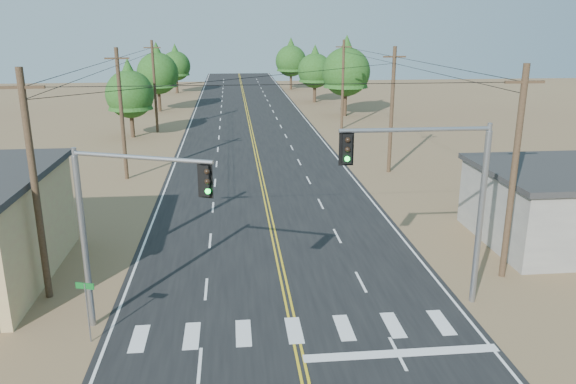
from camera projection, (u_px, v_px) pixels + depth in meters
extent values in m
cube|color=black|center=(262.00, 182.00, 43.10)|extent=(15.00, 200.00, 0.02)
cylinder|color=#4C3826|center=(35.00, 189.00, 23.49)|extent=(0.30, 0.30, 10.00)
cube|color=#4C3826|center=(21.00, 87.00, 22.29)|extent=(1.80, 0.12, 0.12)
cylinder|color=#4C3826|center=(122.00, 115.00, 42.55)|extent=(0.30, 0.30, 10.00)
cube|color=#4C3826|center=(117.00, 58.00, 41.35)|extent=(1.80, 0.12, 0.12)
cylinder|color=#4C3826|center=(155.00, 87.00, 61.61)|extent=(0.30, 0.30, 10.00)
cube|color=#4C3826|center=(152.00, 48.00, 60.41)|extent=(1.80, 0.12, 0.12)
cylinder|color=#4C3826|center=(514.00, 175.00, 25.53)|extent=(0.30, 0.30, 10.00)
cube|color=#4C3826|center=(525.00, 82.00, 24.33)|extent=(1.80, 0.12, 0.12)
cylinder|color=#4C3826|center=(392.00, 111.00, 44.59)|extent=(0.30, 0.30, 10.00)
cube|color=#4C3826|center=(395.00, 57.00, 43.39)|extent=(1.80, 0.12, 0.12)
cylinder|color=#4C3826|center=(343.00, 85.00, 63.66)|extent=(0.30, 0.30, 10.00)
cube|color=#4C3826|center=(344.00, 47.00, 62.45)|extent=(1.80, 0.12, 0.12)
cylinder|color=gray|center=(84.00, 244.00, 21.56)|extent=(0.24, 0.24, 6.99)
cylinder|color=gray|center=(74.00, 156.00, 20.56)|extent=(0.18, 0.18, 0.60)
cylinder|color=gray|center=(141.00, 158.00, 19.82)|extent=(5.16, 2.17, 0.16)
cube|color=black|center=(206.00, 180.00, 19.36)|extent=(0.44, 0.41, 1.10)
sphere|color=black|center=(207.00, 172.00, 19.11)|extent=(0.20, 0.20, 0.20)
sphere|color=black|center=(207.00, 181.00, 19.21)|extent=(0.20, 0.20, 0.20)
sphere|color=#0CE533|center=(208.00, 191.00, 19.31)|extent=(0.20, 0.20, 0.20)
cylinder|color=gray|center=(480.00, 220.00, 23.42)|extent=(0.26, 0.26, 7.52)
cylinder|color=gray|center=(489.00, 131.00, 22.35)|extent=(0.19, 0.19, 0.64)
cylinder|color=gray|center=(415.00, 130.00, 22.04)|extent=(6.08, 0.22, 0.17)
cube|color=black|center=(347.00, 148.00, 22.00)|extent=(0.38, 0.33, 1.18)
sphere|color=black|center=(348.00, 140.00, 21.71)|extent=(0.21, 0.21, 0.21)
sphere|color=black|center=(348.00, 149.00, 21.82)|extent=(0.21, 0.21, 0.21)
sphere|color=#0CE533|center=(347.00, 159.00, 21.92)|extent=(0.21, 0.21, 0.21)
cylinder|color=gray|center=(88.00, 313.00, 21.02)|extent=(0.06, 0.06, 2.43)
cube|color=#0C591D|center=(85.00, 286.00, 20.70)|extent=(0.71, 0.24, 0.24)
cylinder|color=#3F2D1E|center=(132.00, 123.00, 59.70)|extent=(0.44, 0.44, 3.00)
cone|color=#204714|center=(129.00, 84.00, 58.51)|extent=(4.66, 4.66, 5.33)
sphere|color=#204714|center=(130.00, 94.00, 58.82)|extent=(4.99, 4.99, 4.99)
cylinder|color=#3F2D1E|center=(159.00, 99.00, 77.75)|extent=(0.44, 0.44, 3.38)
cone|color=#204714|center=(157.00, 64.00, 76.40)|extent=(5.26, 5.26, 6.01)
sphere|color=#204714|center=(158.00, 73.00, 76.75)|extent=(5.63, 5.63, 5.63)
cylinder|color=#3F2D1E|center=(177.00, 84.00, 98.60)|extent=(0.49, 0.49, 3.05)
cone|color=#204714|center=(175.00, 59.00, 97.39)|extent=(4.75, 4.75, 5.42)
sphere|color=#204714|center=(176.00, 66.00, 97.70)|extent=(5.09, 5.09, 5.09)
cylinder|color=#3F2D1E|center=(345.00, 102.00, 73.65)|extent=(0.47, 0.47, 3.74)
cone|color=#204714|center=(346.00, 61.00, 72.16)|extent=(5.82, 5.82, 6.65)
sphere|color=#204714|center=(346.00, 72.00, 72.54)|extent=(6.23, 6.23, 6.23)
cylinder|color=#3F2D1E|center=(315.00, 92.00, 86.75)|extent=(0.48, 0.48, 3.14)
cone|color=#204714|center=(315.00, 63.00, 85.50)|extent=(4.89, 4.89, 5.59)
sphere|color=#204714|center=(315.00, 71.00, 85.82)|extent=(5.24, 5.24, 5.24)
cylinder|color=#3F2D1E|center=(291.00, 80.00, 103.89)|extent=(0.43, 0.43, 3.38)
cone|color=#204714|center=(291.00, 54.00, 102.54)|extent=(5.26, 5.26, 6.02)
sphere|color=#204714|center=(291.00, 61.00, 102.89)|extent=(5.64, 5.64, 5.64)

